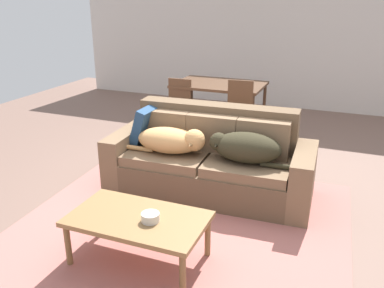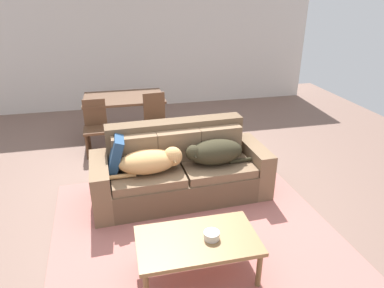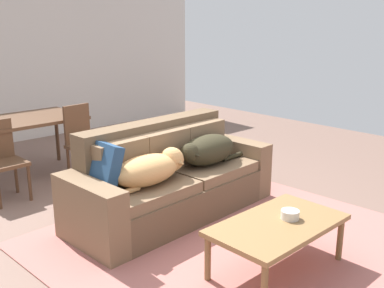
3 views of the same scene
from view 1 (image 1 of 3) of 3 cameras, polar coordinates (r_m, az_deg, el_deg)
name	(u,v)px [view 1 (image 1 of 3)]	position (r m, az deg, el deg)	size (l,w,h in m)	color
ground_plane	(195,188)	(4.71, 0.47, -6.17)	(10.00, 10.00, 0.00)	#775A4E
back_partition	(273,35)	(8.11, 11.19, 14.67)	(8.00, 0.12, 2.70)	silver
area_rug	(178,230)	(3.93, -1.93, -11.94)	(3.06, 3.00, 0.01)	#B1685F
couch	(210,161)	(4.51, 2.57, -2.40)	(2.25, 0.95, 0.94)	brown
dog_on_left_cushion	(172,140)	(4.40, -2.74, 0.52)	(0.89, 0.41, 0.30)	tan
dog_on_right_cushion	(245,147)	(4.19, 7.39, -0.44)	(0.87, 0.42, 0.31)	#322D1D
throw_pillow_by_left_arm	(146,126)	(4.71, -6.47, 2.55)	(0.11, 0.45, 0.45)	navy
coffee_table	(138,222)	(3.38, -7.53, -10.66)	(1.11, 0.63, 0.41)	olive
bowl_on_coffee_table	(150,217)	(3.27, -5.81, -10.11)	(0.15, 0.15, 0.07)	silver
dining_table	(220,88)	(6.49, 3.85, 7.84)	(1.38, 0.92, 0.77)	#543623
dining_chair_near_left	(177,106)	(6.22, -2.06, 5.32)	(0.41, 0.41, 0.88)	#543623
dining_chair_near_right	(238,111)	(5.85, 6.49, 4.54)	(0.44, 0.44, 0.94)	#543623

